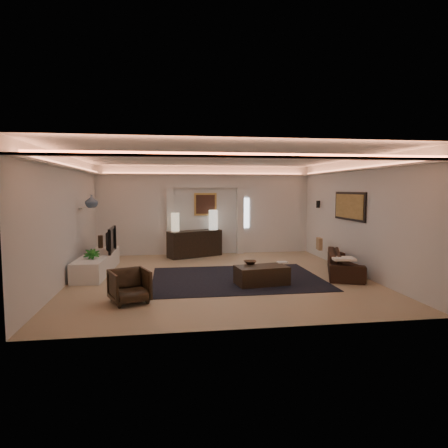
{
  "coord_description": "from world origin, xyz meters",
  "views": [
    {
      "loc": [
        -1.22,
        -9.1,
        2.13
      ],
      "look_at": [
        0.2,
        0.6,
        1.25
      ],
      "focal_mm": 30.76,
      "sensor_mm": 36.0,
      "label": 1
    }
  ],
  "objects": [
    {
      "name": "console",
      "position": [
        -0.39,
        3.01,
        0.4
      ],
      "size": [
        1.79,
        1.19,
        0.86
      ],
      "primitive_type": "cube",
      "rotation": [
        0.0,
        0.0,
        0.42
      ],
      "color": "black",
      "rests_on": "ground"
    },
    {
      "name": "magazine",
      "position": [
        1.42,
        -0.52,
        0.42
      ],
      "size": [
        0.24,
        0.18,
        0.03
      ],
      "primitive_type": "cube",
      "rotation": [
        0.0,
        0.0,
        0.04
      ],
      "color": "white",
      "rests_on": "coffee_table"
    },
    {
      "name": "cove_soffit",
      "position": [
        0.0,
        0.0,
        2.62
      ],
      "size": [
        7.0,
        7.0,
        0.04
      ],
      "primitive_type": "cube",
      "color": "silver",
      "rests_on": "ceiling"
    },
    {
      "name": "media_ledge",
      "position": [
        -3.04,
        0.96,
        0.23
      ],
      "size": [
        0.79,
        2.71,
        0.5
      ],
      "primitive_type": "cube",
      "rotation": [
        0.0,
        0.0,
        -0.05
      ],
      "color": "white",
      "rests_on": "ground"
    },
    {
      "name": "throw_blanket",
      "position": [
        2.75,
        -0.89,
        0.55
      ],
      "size": [
        0.56,
        0.48,
        0.05
      ],
      "primitive_type": "cube",
      "rotation": [
        0.0,
        0.0,
        -0.17
      ],
      "color": "#FAEBC2",
      "rests_on": "sofa"
    },
    {
      "name": "ceiling",
      "position": [
        0.0,
        0.0,
        2.9
      ],
      "size": [
        7.0,
        7.0,
        0.0
      ],
      "primitive_type": "plane",
      "rotation": [
        3.14,
        0.0,
        0.0
      ],
      "color": "white",
      "rests_on": "ground"
    },
    {
      "name": "wall_right",
      "position": [
        3.5,
        0.0,
        1.45
      ],
      "size": [
        0.0,
        7.0,
        7.0
      ],
      "primitive_type": "plane",
      "rotation": [
        1.57,
        0.0,
        -1.57
      ],
      "color": "silver",
      "rests_on": "ground"
    },
    {
      "name": "coffee_table",
      "position": [
        0.85,
        -0.84,
        0.21
      ],
      "size": [
        1.22,
        0.78,
        0.43
      ],
      "primitive_type": "cube",
      "rotation": [
        0.0,
        0.0,
        0.15
      ],
      "color": "black",
      "rests_on": "ground"
    },
    {
      "name": "art_panel_frame",
      "position": [
        3.47,
        0.3,
        1.7
      ],
      "size": [
        0.04,
        1.64,
        0.74
      ],
      "primitive_type": "cube",
      "color": "black",
      "rests_on": "wall_right"
    },
    {
      "name": "wall_left",
      "position": [
        -3.5,
        0.0,
        1.45
      ],
      "size": [
        0.0,
        7.0,
        7.0
      ],
      "primitive_type": "plane",
      "rotation": [
        1.57,
        0.0,
        1.57
      ],
      "color": "silver",
      "rests_on": "ground"
    },
    {
      "name": "throw_pillow",
      "position": [
        3.15,
        1.49,
        0.55
      ],
      "size": [
        0.15,
        0.36,
        0.35
      ],
      "primitive_type": "cube",
      "rotation": [
        0.0,
        0.0,
        -0.14
      ],
      "color": "#A07D54",
      "rests_on": "sofa"
    },
    {
      "name": "lamp_left",
      "position": [
        -1.0,
        2.97,
        1.09
      ],
      "size": [
        0.32,
        0.32,
        0.57
      ],
      "primitive_type": "cylinder",
      "rotation": [
        0.0,
        0.0,
        -0.32
      ],
      "color": "beige",
      "rests_on": "console"
    },
    {
      "name": "daylight_slit",
      "position": [
        1.35,
        3.48,
        1.35
      ],
      "size": [
        0.25,
        0.03,
        1.0
      ],
      "primitive_type": "cube",
      "color": "white",
      "rests_on": "wall_back"
    },
    {
      "name": "ginger_jar",
      "position": [
        -3.15,
        1.06,
        1.83
      ],
      "size": [
        0.32,
        0.32,
        0.33
      ],
      "primitive_type": "imported",
      "rotation": [
        0.0,
        0.0,
        -0.01
      ],
      "color": "slate",
      "rests_on": "wall_niche"
    },
    {
      "name": "lamp_right",
      "position": [
        0.23,
        3.24,
        1.09
      ],
      "size": [
        0.37,
        0.37,
        0.64
      ],
      "primitive_type": "cylinder",
      "rotation": [
        0.0,
        0.0,
        -0.34
      ],
      "color": "beige",
      "rests_on": "console"
    },
    {
      "name": "painting_frame",
      "position": [
        0.0,
        3.47,
        1.65
      ],
      "size": [
        0.74,
        0.04,
        0.74
      ],
      "primitive_type": "cube",
      "color": "tan",
      "rests_on": "wall_back"
    },
    {
      "name": "tv",
      "position": [
        -2.81,
        1.3,
        0.78
      ],
      "size": [
        1.15,
        0.16,
        0.66
      ],
      "primitive_type": "imported",
      "rotation": [
        0.0,
        0.0,
        1.58
      ],
      "color": "black",
      "rests_on": "media_ledge"
    },
    {
      "name": "pilaster_right",
      "position": [
        1.15,
        3.4,
        1.1
      ],
      "size": [
        0.22,
        0.2,
        2.2
      ],
      "primitive_type": "cube",
      "color": "silver",
      "rests_on": "ground"
    },
    {
      "name": "alcove_header",
      "position": [
        0.0,
        3.4,
        2.25
      ],
      "size": [
        2.52,
        0.2,
        0.12
      ],
      "primitive_type": "cube",
      "color": "silver",
      "rests_on": "wall_back"
    },
    {
      "name": "wall_front",
      "position": [
        0.0,
        -3.5,
        1.45
      ],
      "size": [
        7.0,
        0.0,
        7.0
      ],
      "primitive_type": "plane",
      "rotation": [
        -1.57,
        0.0,
        0.0
      ],
      "color": "silver",
      "rests_on": "ground"
    },
    {
      "name": "figurine",
      "position": [
        -3.13,
        2.08,
        0.64
      ],
      "size": [
        0.16,
        0.16,
        0.36
      ],
      "primitive_type": "cylinder",
      "rotation": [
        0.0,
        0.0,
        -0.21
      ],
      "color": "#45311F",
      "rests_on": "media_ledge"
    },
    {
      "name": "floor",
      "position": [
        0.0,
        0.0,
        0.0
      ],
      "size": [
        7.0,
        7.0,
        0.0
      ],
      "primitive_type": "plane",
      "color": "tan",
      "rests_on": "ground"
    },
    {
      "name": "wall_sconce",
      "position": [
        3.38,
        2.2,
        1.68
      ],
      "size": [
        0.12,
        0.12,
        0.22
      ],
      "primitive_type": "cylinder",
      "color": "black",
      "rests_on": "wall_right"
    },
    {
      "name": "plant",
      "position": [
        -3.05,
        0.33,
        0.35
      ],
      "size": [
        0.46,
        0.46,
        0.7
      ],
      "primitive_type": "imported",
      "rotation": [
        0.0,
        0.0,
        0.18
      ],
      "color": "#1D661B",
      "rests_on": "ground"
    },
    {
      "name": "wall_back",
      "position": [
        0.0,
        3.5,
        1.45
      ],
      "size": [
        7.0,
        0.0,
        7.0
      ],
      "primitive_type": "plane",
      "rotation": [
        1.57,
        0.0,
        0.0
      ],
      "color": "silver",
      "rests_on": "ground"
    },
    {
      "name": "wall_niche",
      "position": [
        -3.44,
        1.4,
        1.65
      ],
      "size": [
        0.1,
        0.55,
        0.04
      ],
      "primitive_type": "cube",
      "color": "silver",
      "rests_on": "wall_left"
    },
    {
      "name": "sofa",
      "position": [
        3.15,
        -0.18,
        0.3
      ],
      "size": [
        2.21,
        1.52,
        0.6
      ],
      "primitive_type": "imported",
      "rotation": [
        0.0,
        0.0,
        1.18
      ],
      "color": "#2F1F10",
      "rests_on": "ground"
    },
    {
      "name": "painting_canvas",
      "position": [
        0.0,
        3.44,
        1.65
      ],
      "size": [
        0.62,
        0.02,
        0.62
      ],
      "primitive_type": "cube",
      "color": "#4C2D1E",
      "rests_on": "wall_back"
    },
    {
      "name": "bowl",
      "position": [
        0.64,
        -0.52,
        0.45
      ],
      "size": [
        0.29,
        0.29,
        0.07
      ],
      "primitive_type": "imported",
      "rotation": [
        0.0,
        0.0,
        -0.0
      ],
      "color": "#462B1A",
      "rests_on": "coffee_table"
    },
    {
      "name": "armchair",
      "position": [
        -1.96,
        -1.83,
        0.32
      ],
      "size": [
        0.89,
        0.9,
        0.63
      ],
      "primitive_type": "imported",
      "rotation": [
        0.0,
        0.0,
        0.38
      ],
      "color": "black",
      "rests_on": "ground"
    },
    {
      "name": "art_panel_gold",
      "position": [
        3.44,
        0.3,
        1.7
      ],
      "size": [
        0.02,
        1.5,
        0.62
      ],
      "primitive_type": "cube",
      "color": "tan",
      "rests_on": "wall_right"
    },
    {
      "name": "pilaster_left",
      "position": [
        -1.15,
        3.4,
        1.1
      ],
      "size": [
        0.22,
        0.2,
        2.2
      ],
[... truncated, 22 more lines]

